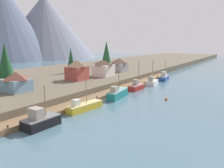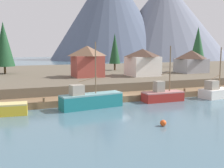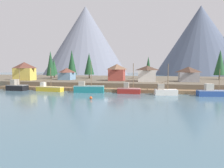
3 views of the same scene
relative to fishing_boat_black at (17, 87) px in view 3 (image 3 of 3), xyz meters
name	(u,v)px [view 3 (image 3 of 3)]	position (x,y,z in m)	size (l,w,h in m)	color
ground_plane	(120,87)	(31.15, 21.82, -1.74)	(400.00, 400.00, 1.00)	#476675
dock	(110,90)	(31.15, 3.81, -0.74)	(80.00, 4.00, 1.60)	brown
shoreline_bank	(124,81)	(31.15, 33.82, 0.01)	(400.00, 56.00, 2.50)	brown
mountain_west_peak	(86,41)	(-26.24, 140.15, 34.38)	(88.31, 88.31, 71.25)	slate
mountain_central_peak	(200,41)	(89.20, 155.40, 33.18)	(87.09, 87.09, 68.85)	#4C566B
fishing_boat_black	(17,87)	(0.00, 0.00, 0.00)	(6.50, 3.32, 7.32)	black
fishing_boat_yellow	(49,89)	(11.93, 0.12, -0.36)	(9.29, 3.21, 7.60)	gold
fishing_boat_teal	(88,89)	(25.35, -0.13, -0.04)	(9.34, 3.59, 9.44)	#196B70
fishing_boat_red	(129,90)	(37.68, 0.46, -0.21)	(6.69, 2.48, 8.90)	maroon
fishing_boat_white	(165,91)	(48.08, -0.25, -0.22)	(6.46, 3.77, 8.66)	silver
fishing_boat_blue	(213,92)	(60.42, -0.17, -0.17)	(8.56, 3.65, 7.26)	navy
house_red	(117,72)	(30.59, 18.57, 4.58)	(6.16, 5.88, 6.50)	#9E4238
house_blue	(67,74)	(9.00, 19.35, 3.78)	(5.77, 6.13, 4.94)	#6689A8
house_white	(147,73)	(42.45, 16.32, 4.24)	(6.47, 6.42, 5.85)	silver
house_grey	(188,74)	(57.19, 18.64, 4.05)	(6.90, 6.00, 5.46)	gray
house_yellow	(24,71)	(-6.67, 13.13, 5.00)	(8.39, 4.59, 7.32)	gold
conifer_near_left	(51,63)	(-1.04, 23.94, 8.25)	(4.05, 4.05, 12.57)	#4C3823
conifer_near_right	(89,64)	(14.48, 32.13, 8.15)	(4.74, 4.74, 12.05)	#4C3823
conifer_mid_left	(54,67)	(-3.94, 32.18, 6.71)	(3.44, 3.44, 9.29)	#4C3823
conifer_mid_right	(148,66)	(42.34, 32.01, 7.10)	(3.00, 3.00, 9.94)	#4C3823
conifer_back_left	(220,63)	(72.58, 35.54, 8.53)	(4.69, 4.69, 12.73)	#4C3823
conifer_back_right	(72,62)	(6.02, 31.32, 8.86)	(4.48, 4.48, 13.56)	#4C3823
channel_buoy	(91,98)	(30.08, -11.91, -0.89)	(0.70, 0.70, 0.70)	#E04C19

